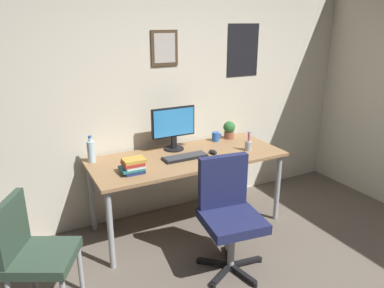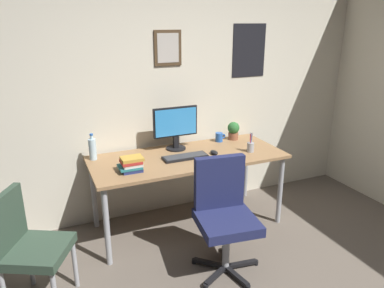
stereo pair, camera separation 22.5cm
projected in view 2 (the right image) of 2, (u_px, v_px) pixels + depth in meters
name	position (u px, v px, depth m)	size (l,w,h in m)	color
wall_back	(180.00, 91.00, 3.80)	(4.40, 0.10, 2.60)	beige
desk	(188.00, 162.00, 3.55)	(1.87, 0.78, 0.75)	#936D47
office_chair	(224.00, 210.00, 2.97)	(0.57, 0.57, 0.95)	#1E234C
side_chair	(27.00, 243.00, 2.58)	(0.57, 0.57, 0.88)	#334738
monitor	(176.00, 126.00, 3.64)	(0.46, 0.20, 0.43)	black
keyboard	(185.00, 157.00, 3.47)	(0.43, 0.15, 0.03)	black
computer_mouse	(214.00, 152.00, 3.57)	(0.06, 0.11, 0.04)	black
water_bottle	(93.00, 149.00, 3.40)	(0.07, 0.07, 0.25)	silver
coffee_mug_near	(219.00, 137.00, 3.93)	(0.12, 0.08, 0.10)	#2659B2
potted_plant	(233.00, 130.00, 3.99)	(0.13, 0.13, 0.20)	brown
pen_cup	(250.00, 147.00, 3.62)	(0.07, 0.07, 0.20)	#9EA0A5
book_stack_left	(131.00, 164.00, 3.14)	(0.21, 0.17, 0.13)	navy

